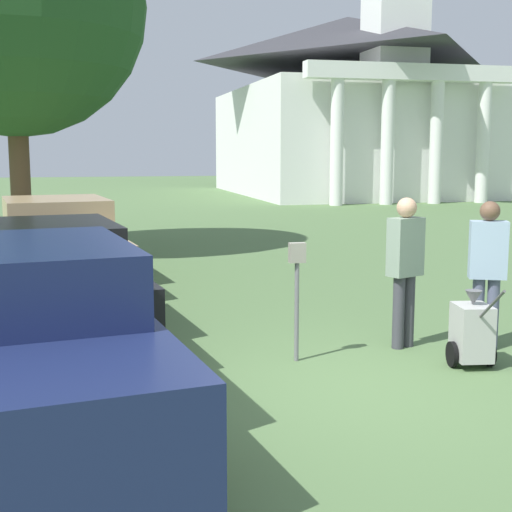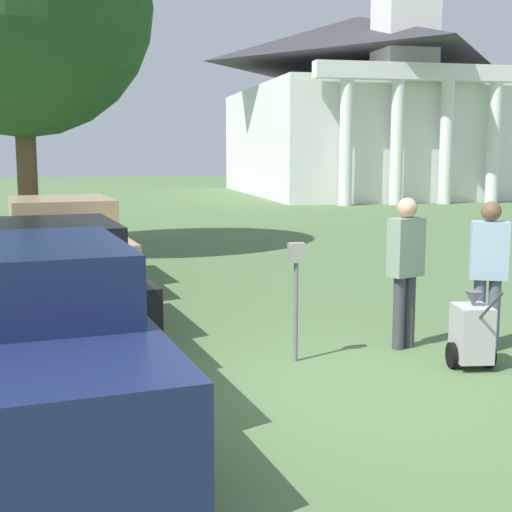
{
  "view_description": "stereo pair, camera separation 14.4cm",
  "coord_description": "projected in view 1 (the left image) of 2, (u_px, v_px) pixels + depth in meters",
  "views": [
    {
      "loc": [
        -2.45,
        -6.36,
        2.33
      ],
      "look_at": [
        -0.48,
        1.7,
        1.1
      ],
      "focal_mm": 50.0,
      "sensor_mm": 36.0,
      "label": 1
    },
    {
      "loc": [
        -2.31,
        -6.39,
        2.33
      ],
      "look_at": [
        -0.48,
        1.7,
        1.1
      ],
      "focal_mm": 50.0,
      "sensor_mm": 36.0,
      "label": 2
    }
  ],
  "objects": [
    {
      "name": "equipment_cart",
      "position": [
        472.0,
        332.0,
        7.7
      ],
      "size": [
        0.51,
        1.0,
        1.0
      ],
      "rotation": [
        0.0,
        0.0,
        -0.16
      ],
      "color": "#B2B2AD",
      "rests_on": "ground_plane"
    },
    {
      "name": "parked_car_tan",
      "position": [
        56.0,
        244.0,
        12.66
      ],
      "size": [
        2.57,
        5.19,
        1.51
      ],
      "rotation": [
        0.0,
        0.0,
        0.14
      ],
      "color": "tan",
      "rests_on": "ground_plane"
    },
    {
      "name": "church",
      "position": [
        350.0,
        93.0,
        37.97
      ],
      "size": [
        11.8,
        16.12,
        25.61
      ],
      "color": "white",
      "rests_on": "ground_plane"
    },
    {
      "name": "shade_tree",
      "position": [
        12.0,
        2.0,
        15.19
      ],
      "size": [
        5.74,
        5.74,
        8.35
      ],
      "color": "brown",
      "rests_on": "ground_plane"
    },
    {
      "name": "parked_car_black",
      "position": [
        46.0,
        281.0,
        9.07
      ],
      "size": [
        2.52,
        5.16,
        1.45
      ],
      "rotation": [
        0.0,
        0.0,
        0.14
      ],
      "color": "black",
      "rests_on": "ground_plane"
    },
    {
      "name": "ground_plane",
      "position": [
        344.0,
        389.0,
        7.03
      ],
      "size": [
        120.0,
        120.0,
        0.0
      ],
      "primitive_type": "plane",
      "color": "#517042"
    },
    {
      "name": "person_supervisor",
      "position": [
        487.0,
        265.0,
        8.3
      ],
      "size": [
        0.47,
        0.37,
        1.75
      ],
      "rotation": [
        0.0,
        0.0,
        2.73
      ],
      "color": "#515670",
      "rests_on": "ground_plane"
    },
    {
      "name": "parking_meter",
      "position": [
        297.0,
        279.0,
        7.84
      ],
      "size": [
        0.18,
        0.09,
        1.33
      ],
      "color": "slate",
      "rests_on": "ground_plane"
    },
    {
      "name": "parked_car_navy",
      "position": [
        31.0,
        337.0,
        6.2
      ],
      "size": [
        2.52,
        5.45,
        1.57
      ],
      "rotation": [
        0.0,
        0.0,
        0.14
      ],
      "color": "#19234C",
      "rests_on": "ground_plane"
    },
    {
      "name": "person_worker",
      "position": [
        405.0,
        262.0,
        8.37
      ],
      "size": [
        0.47,
        0.36,
        1.79
      ],
      "rotation": [
        0.0,
        0.0,
        3.52
      ],
      "color": "#3F3F47",
      "rests_on": "ground_plane"
    }
  ]
}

